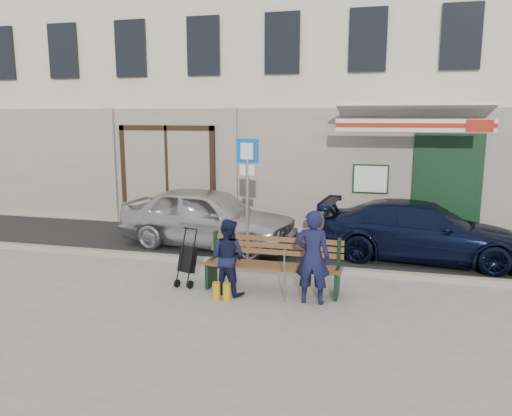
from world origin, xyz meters
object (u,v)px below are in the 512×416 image
(woman, at_px, (228,257))
(stroller, at_px, (187,260))
(car_silver, at_px, (208,217))
(man, at_px, (312,257))
(car_navy, at_px, (422,231))
(parking_sign, at_px, (247,182))
(bench, at_px, (270,265))

(woman, height_order, stroller, woman)
(car_silver, bearing_deg, stroller, -160.97)
(man, distance_m, woman, 1.46)
(car_navy, bearing_deg, parking_sign, 114.45)
(car_navy, height_order, stroller, car_navy)
(man, relative_size, stroller, 1.51)
(parking_sign, relative_size, woman, 1.96)
(bench, bearing_deg, car_navy, 44.63)
(bench, relative_size, stroller, 2.36)
(car_navy, distance_m, parking_sign, 3.85)
(bench, xyz_separation_m, man, (0.80, -0.41, 0.31))
(parking_sign, distance_m, man, 2.58)
(woman, relative_size, stroller, 1.29)
(bench, bearing_deg, woman, -152.75)
(parking_sign, xyz_separation_m, woman, (0.13, -1.73, -1.05))
(parking_sign, xyz_separation_m, stroller, (-0.72, -1.47, -1.25))
(stroller, bearing_deg, parking_sign, 82.39)
(car_navy, bearing_deg, man, 152.92)
(bench, xyz_separation_m, stroller, (-1.50, -0.08, -0.01))
(car_navy, xyz_separation_m, stroller, (-4.19, -2.73, -0.17))
(car_navy, relative_size, bench, 1.77)
(woman, xyz_separation_m, stroller, (-0.85, 0.26, -0.20))
(man, xyz_separation_m, stroller, (-2.30, 0.33, -0.32))
(stroller, bearing_deg, woman, 1.29)
(car_silver, xyz_separation_m, stroller, (0.53, -2.58, -0.25))
(stroller, bearing_deg, bench, 21.22)
(man, distance_m, stroller, 2.35)
(car_navy, bearing_deg, stroller, 127.69)
(stroller, bearing_deg, car_navy, 51.33)
(car_navy, relative_size, woman, 3.25)
(bench, height_order, man, man)
(bench, height_order, stroller, stroller)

